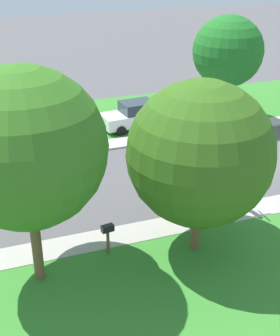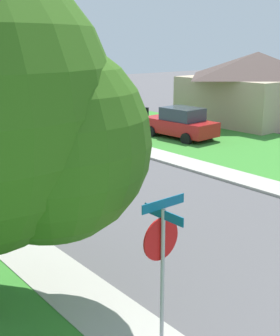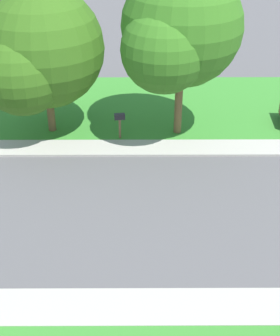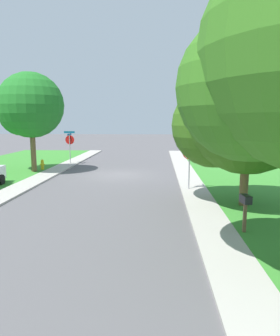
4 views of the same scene
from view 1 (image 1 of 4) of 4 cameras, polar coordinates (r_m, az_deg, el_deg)
ground_plane at (r=27.21m, az=14.81°, el=1.16°), size 120.00×120.00×0.00m
sidewalk_east at (r=27.28m, az=-12.55°, el=1.60°), size 1.40×56.00×0.10m
lawn_east at (r=31.62m, az=-13.80°, el=4.87°), size 8.00×56.00×0.08m
sidewalk_west at (r=19.11m, az=-8.39°, el=-9.36°), size 1.40×56.00×0.10m
lawn_west at (r=15.57m, az=-4.54°, el=-18.93°), size 8.00×56.00×0.08m
stop_sign_far_corner at (r=20.82m, az=11.78°, el=-0.62°), size 0.92×0.92×2.77m
car_white_behind_trees at (r=30.34m, az=-0.55°, el=6.43°), size 2.35×4.46×1.76m
tree_across_left at (r=31.28m, az=10.64°, el=13.59°), size 4.83×4.49×6.95m
tree_sidewalk_far at (r=15.50m, az=-13.09°, el=2.29°), size 5.64×5.24×7.76m
tree_corner_large at (r=17.33m, az=7.43°, el=1.69°), size 5.76×5.36×6.81m
fire_hydrant at (r=32.26m, az=11.54°, el=6.28°), size 0.38×0.22×0.83m
mailbox at (r=18.05m, az=-3.95°, el=-7.76°), size 0.31×0.51×1.31m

